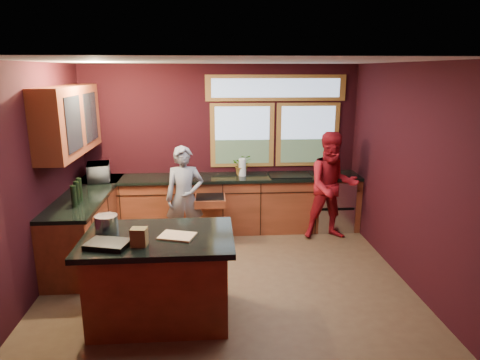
{
  "coord_description": "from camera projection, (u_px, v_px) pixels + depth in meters",
  "views": [
    {
      "loc": [
        -0.19,
        -5.04,
        2.61
      ],
      "look_at": [
        0.2,
        0.4,
        1.2
      ],
      "focal_mm": 32.0,
      "sensor_mm": 36.0,
      "label": 1
    }
  ],
  "objects": [
    {
      "name": "paper_bag",
      "position": [
        139.0,
        237.0,
        4.14
      ],
      "size": [
        0.16,
        0.14,
        0.18
      ],
      "primitive_type": "cube",
      "rotation": [
        0.0,
        0.0,
        -0.11
      ],
      "color": "brown",
      "rests_on": "island"
    },
    {
      "name": "island",
      "position": [
        160.0,
        277.0,
        4.53
      ],
      "size": [
        1.55,
        1.05,
        0.95
      ],
      "color": "#5A2915",
      "rests_on": "floor"
    },
    {
      "name": "person_red",
      "position": [
        332.0,
        186.0,
        6.64
      ],
      "size": [
        0.84,
        0.66,
        1.7
      ],
      "primitive_type": "imported",
      "rotation": [
        0.0,
        0.0,
        0.02
      ],
      "color": "maroon",
      "rests_on": "floor"
    },
    {
      "name": "floor",
      "position": [
        227.0,
        277.0,
        5.53
      ],
      "size": [
        4.5,
        4.5,
        0.0
      ],
      "primitive_type": "plane",
      "color": "brown",
      "rests_on": "ground"
    },
    {
      "name": "potted_plant",
      "position": [
        242.0,
        165.0,
        6.97
      ],
      "size": [
        0.31,
        0.27,
        0.34
      ],
      "primitive_type": "imported",
      "color": "#999999",
      "rests_on": "back_counter"
    },
    {
      "name": "left_counter",
      "position": [
        88.0,
        224.0,
        6.1
      ],
      "size": [
        0.64,
        2.3,
        0.93
      ],
      "color": "#5A2915",
      "rests_on": "floor"
    },
    {
      "name": "person_grey",
      "position": [
        185.0,
        198.0,
        6.31
      ],
      "size": [
        0.59,
        0.41,
        1.54
      ],
      "primitive_type": "imported",
      "rotation": [
        0.0,
        0.0,
        0.07
      ],
      "color": "slate",
      "rests_on": "floor"
    },
    {
      "name": "paper_towel",
      "position": [
        242.0,
        167.0,
        6.93
      ],
      "size": [
        0.12,
        0.12,
        0.28
      ],
      "primitive_type": "cylinder",
      "color": "silver",
      "rests_on": "back_counter"
    },
    {
      "name": "cutting_board",
      "position": [
        177.0,
        236.0,
        4.38
      ],
      "size": [
        0.41,
        0.34,
        0.02
      ],
      "primitive_type": "cube",
      "rotation": [
        0.0,
        0.0,
        -0.31
      ],
      "color": "tan",
      "rests_on": "island"
    },
    {
      "name": "black_tray",
      "position": [
        108.0,
        244.0,
        4.13
      ],
      "size": [
        0.46,
        0.37,
        0.05
      ],
      "primitive_type": "cube",
      "rotation": [
        0.0,
        0.0,
        -0.26
      ],
      "color": "black",
      "rests_on": "island"
    },
    {
      "name": "stock_pot",
      "position": [
        107.0,
        224.0,
        4.5
      ],
      "size": [
        0.24,
        0.24,
        0.18
      ],
      "primitive_type": "cylinder",
      "color": "#B7B7BD",
      "rests_on": "island"
    },
    {
      "name": "microwave",
      "position": [
        99.0,
        172.0,
        6.63
      ],
      "size": [
        0.43,
        0.55,
        0.27
      ],
      "primitive_type": "imported",
      "rotation": [
        0.0,
        0.0,
        1.79
      ],
      "color": "#999999",
      "rests_on": "left_counter"
    },
    {
      "name": "room_shell",
      "position": [
        177.0,
        136.0,
        5.35
      ],
      "size": [
        4.52,
        4.02,
        2.71
      ],
      "color": "black",
      "rests_on": "ground"
    },
    {
      "name": "back_counter",
      "position": [
        234.0,
        203.0,
        7.07
      ],
      "size": [
        4.5,
        0.64,
        0.93
      ],
      "color": "#5A2915",
      "rests_on": "floor"
    }
  ]
}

